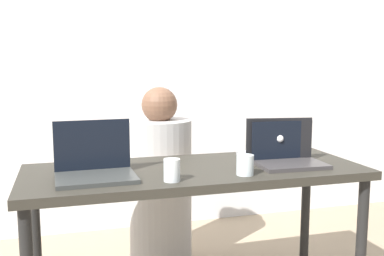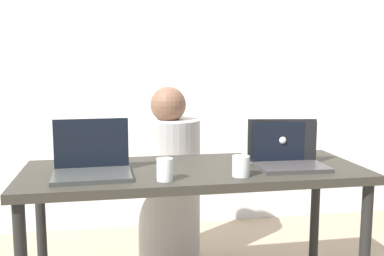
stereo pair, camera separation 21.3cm
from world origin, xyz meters
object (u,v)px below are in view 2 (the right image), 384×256
Objects in this scene: laptop_back_right at (278,151)px; water_glass_left at (165,171)px; water_glass_right at (241,167)px; laptop_front_right at (290,158)px; laptop_front_left at (92,164)px; person_at_center at (169,186)px.

laptop_back_right is 0.67m from water_glass_left.
water_glass_left reaches higher than water_glass_right.
water_glass_left is (-0.61, -0.14, -0.00)m from laptop_front_right.
water_glass_right is at bearing -154.22° from laptop_front_right.
laptop_front_left reaches higher than water_glass_right.
person_at_center reaches higher than water_glass_left.
laptop_back_right reaches higher than water_glass_right.
laptop_back_right is 1.13× the size of laptop_front_right.
laptop_back_right reaches higher than laptop_front_right.
person_at_center is 0.76m from laptop_back_right.
person_at_center reaches higher than laptop_back_right.
laptop_back_right is at bearing 25.46° from water_glass_left.
laptop_front_left is (-0.42, -0.64, 0.30)m from person_at_center.
laptop_back_right is at bearing 90.63° from laptop_front_right.
water_glass_right is (0.64, -0.13, -0.01)m from laptop_front_left.
laptop_front_right is 3.61× the size of water_glass_right.
laptop_front_left reaches higher than laptop_back_right.
laptop_back_right is (0.49, -0.50, 0.29)m from person_at_center.
person_at_center is 11.41× the size of water_glass_left.
laptop_front_left is at bearing 45.19° from person_at_center.
person_at_center is 0.85m from water_glass_left.
laptop_front_right is (-0.00, -0.15, -0.00)m from laptop_back_right.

